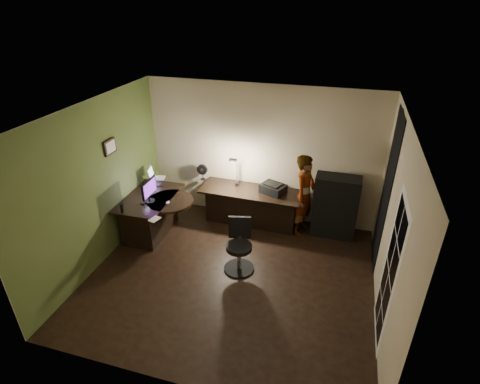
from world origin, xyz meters
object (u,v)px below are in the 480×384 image
(desk_left, at_px, (152,215))
(person, at_px, (304,195))
(desk_right, at_px, (251,207))
(monitor, at_px, (149,194))
(cabinet, at_px, (335,206))
(office_chair, at_px, (239,247))

(desk_left, xyz_separation_m, person, (2.73, 0.84, 0.40))
(desk_right, bearing_deg, person, 1.20)
(monitor, distance_m, person, 2.82)
(cabinet, relative_size, office_chair, 1.33)
(desk_right, height_order, monitor, monitor)
(monitor, relative_size, person, 0.29)
(desk_right, bearing_deg, monitor, -146.35)
(office_chair, bearing_deg, person, 46.67)
(monitor, relative_size, office_chair, 0.51)
(cabinet, bearing_deg, desk_left, -163.54)
(desk_left, xyz_separation_m, cabinet, (3.30, 0.93, 0.21))
(cabinet, height_order, monitor, cabinet)
(desk_right, height_order, office_chair, office_chair)
(desk_right, bearing_deg, office_chair, -81.64)
(desk_left, bearing_deg, cabinet, 14.99)
(cabinet, bearing_deg, office_chair, -132.64)
(desk_left, bearing_deg, desk_right, 25.67)
(desk_left, xyz_separation_m, desk_right, (1.71, 0.85, -0.02))
(cabinet, distance_m, monitor, 3.40)
(desk_left, distance_m, monitor, 0.59)
(person, bearing_deg, desk_right, 105.01)
(monitor, bearing_deg, person, 20.86)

